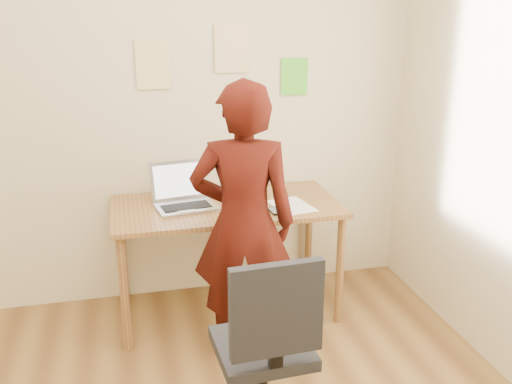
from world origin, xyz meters
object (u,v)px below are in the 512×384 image
object	(u,v)px
laptop	(184,197)
office_chair	(266,361)
desk	(226,217)
person	(243,224)
phone	(275,211)

from	to	relation	value
laptop	office_chair	xyz separation A→B (m)	(0.21, -1.21, -0.39)
desk	person	xyz separation A→B (m)	(0.01, -0.47, 0.13)
desk	person	distance (m)	0.49
desk	laptop	bearing A→B (deg)	172.07
laptop	person	distance (m)	0.57
laptop	office_chair	bearing A→B (deg)	-89.20
desk	phone	world-z (taller)	phone
person	desk	bearing A→B (deg)	-76.49
desk	phone	distance (m)	0.34
person	laptop	bearing A→B (deg)	-49.51
desk	phone	size ratio (longest dim) A/B	10.09
desk	laptop	distance (m)	0.30
phone	person	world-z (taller)	person
office_chair	laptop	bearing A→B (deg)	97.16
laptop	office_chair	distance (m)	1.29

